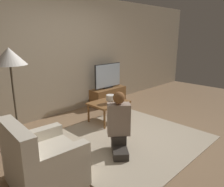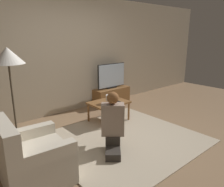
# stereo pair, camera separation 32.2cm
# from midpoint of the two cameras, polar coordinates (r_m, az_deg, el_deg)

# --- Properties ---
(ground_plane) EXTENTS (10.00, 10.00, 0.00)m
(ground_plane) POSITION_cam_midpoint_polar(r_m,az_deg,el_deg) (3.84, 5.40, -11.91)
(ground_plane) COLOR #896B4C
(wall_back) EXTENTS (10.00, 0.06, 2.60)m
(wall_back) POSITION_cam_midpoint_polar(r_m,az_deg,el_deg) (4.97, -10.62, 9.77)
(wall_back) COLOR tan
(wall_back) RESTS_ON ground_plane
(rug) EXTENTS (2.42, 2.24, 0.02)m
(rug) POSITION_cam_midpoint_polar(r_m,az_deg,el_deg) (3.84, 5.40, -11.81)
(rug) COLOR #BCAD93
(rug) RESTS_ON ground_plane
(tv_stand) EXTENTS (0.97, 0.36, 0.42)m
(tv_stand) POSITION_cam_midpoint_polar(r_m,az_deg,el_deg) (5.63, 1.52, -0.67)
(tv_stand) COLOR brown
(tv_stand) RESTS_ON ground_plane
(tv) EXTENTS (0.84, 0.08, 0.62)m
(tv) POSITION_cam_midpoint_polar(r_m,az_deg,el_deg) (5.51, 1.54, 4.64)
(tv) COLOR black
(tv) RESTS_ON tv_stand
(coffee_table) EXTENTS (0.76, 0.55, 0.42)m
(coffee_table) POSITION_cam_midpoint_polar(r_m,az_deg,el_deg) (4.45, 1.22, -2.79)
(coffee_table) COLOR brown
(coffee_table) RESTS_ON ground_plane
(floor_lamp) EXTENTS (0.49, 0.49, 1.57)m
(floor_lamp) POSITION_cam_midpoint_polar(r_m,az_deg,el_deg) (3.59, -23.22, 8.06)
(floor_lamp) COLOR #4C4233
(floor_lamp) RESTS_ON ground_plane
(armchair) EXTENTS (0.81, 0.84, 0.82)m
(armchair) POSITION_cam_midpoint_polar(r_m,az_deg,el_deg) (2.87, -16.99, -16.28)
(armchair) COLOR beige
(armchair) RESTS_ON ground_plane
(person_kneeling) EXTENTS (0.69, 0.75, 0.92)m
(person_kneeling) POSITION_cam_midpoint_polar(r_m,az_deg,el_deg) (3.32, 3.01, -7.64)
(person_kneeling) COLOR #332D28
(person_kneeling) RESTS_ON rug
(table_lamp) EXTENTS (0.18, 0.18, 0.17)m
(table_lamp) POSITION_cam_midpoint_polar(r_m,az_deg,el_deg) (4.33, 1.68, -1.25)
(table_lamp) COLOR #4C3823
(table_lamp) RESTS_ON coffee_table
(remote) EXTENTS (0.04, 0.15, 0.02)m
(remote) POSITION_cam_midpoint_polar(r_m,az_deg,el_deg) (4.45, 3.58, -2.05)
(remote) COLOR black
(remote) RESTS_ON coffee_table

